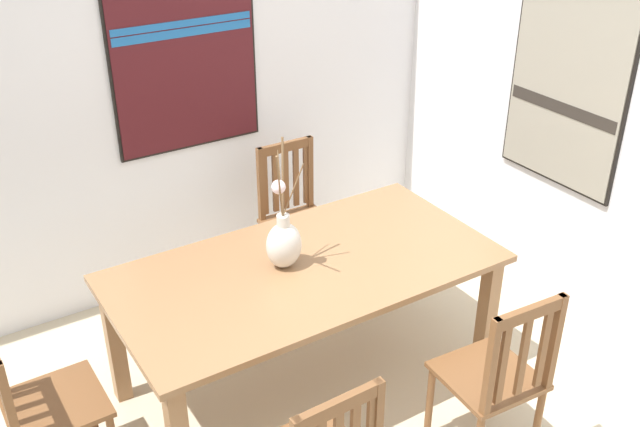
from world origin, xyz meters
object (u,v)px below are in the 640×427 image
object	(u,v)px
centerpiece_vase	(284,241)
chair_3	(41,405)
painting_on_back_wall	(185,64)
painting_on_side_wall	(568,82)
chair_1	(296,215)
chair_0	(497,376)
dining_table	(305,281)

from	to	relation	value
centerpiece_vase	chair_3	distance (m)	1.32
painting_on_back_wall	painting_on_side_wall	bearing A→B (deg)	-38.71
centerpiece_vase	painting_on_back_wall	size ratio (longest dim) A/B	0.66
painting_on_side_wall	chair_1	bearing A→B (deg)	141.93
centerpiece_vase	chair_3	size ratio (longest dim) A/B	0.78
chair_0	chair_3	size ratio (longest dim) A/B	1.08
chair_0	centerpiece_vase	bearing A→B (deg)	119.85
painting_on_side_wall	painting_on_back_wall	bearing A→B (deg)	141.29
centerpiece_vase	painting_on_side_wall	size ratio (longest dim) A/B	0.57
painting_on_back_wall	painting_on_side_wall	size ratio (longest dim) A/B	0.86
dining_table	chair_3	bearing A→B (deg)	179.01
centerpiece_vase	chair_0	xyz separation A→B (m)	(0.56, -0.97, -0.41)
centerpiece_vase	painting_on_back_wall	xyz separation A→B (m)	(0.07, 1.26, 0.57)
dining_table	chair_0	bearing A→B (deg)	-63.28
dining_table	chair_0	world-z (taller)	chair_0
chair_1	painting_on_back_wall	world-z (taller)	painting_on_back_wall
dining_table	painting_on_back_wall	bearing A→B (deg)	91.15
chair_3	painting_on_back_wall	distance (m)	2.09
chair_1	painting_on_back_wall	distance (m)	1.16
centerpiece_vase	chair_1	xyz separation A→B (m)	(0.56, 0.84, -0.40)
dining_table	centerpiece_vase	bearing A→B (deg)	152.00
chair_1	painting_on_back_wall	xyz separation A→B (m)	(-0.49, 0.42, 0.96)
chair_1	chair_3	size ratio (longest dim) A/B	1.07
chair_3	painting_on_side_wall	size ratio (longest dim) A/B	0.73
chair_3	painting_on_back_wall	size ratio (longest dim) A/B	0.85
dining_table	chair_1	world-z (taller)	chair_1
chair_1	painting_on_side_wall	xyz separation A→B (m)	(1.23, -0.96, 0.93)
painting_on_back_wall	centerpiece_vase	bearing A→B (deg)	-93.05
chair_3	chair_1	bearing A→B (deg)	25.55
chair_3	painting_on_side_wall	distance (m)	3.19
chair_0	painting_on_back_wall	world-z (taller)	painting_on_back_wall
dining_table	centerpiece_vase	distance (m)	0.26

